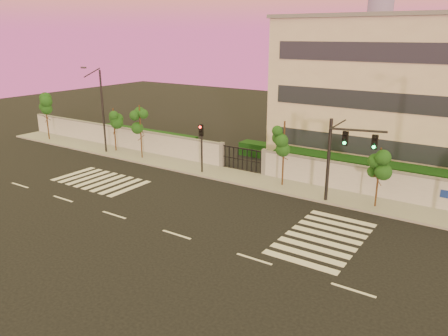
{
  "coord_description": "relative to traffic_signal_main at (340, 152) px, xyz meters",
  "views": [
    {
      "loc": [
        14.52,
        -17.03,
        10.75
      ],
      "look_at": [
        -0.8,
        6.0,
        2.23
      ],
      "focal_mm": 35.0,
      "sensor_mm": 36.0,
      "label": 1
    }
  ],
  "objects": [
    {
      "name": "traffic_signal_secondary",
      "position": [
        -11.24,
        0.37,
        -0.96
      ],
      "size": [
        0.32,
        0.32,
        4.11
      ],
      "rotation": [
        0.0,
        0.0,
        -0.34
      ],
      "color": "black",
      "rests_on": "ground"
    },
    {
      "name": "institutional_building",
      "position": [
        3.19,
        12.6,
        2.59
      ],
      "size": [
        24.4,
        12.4,
        12.25
      ],
      "color": "beige",
      "rests_on": "ground"
    },
    {
      "name": "street_tree_a",
      "position": [
        -31.37,
        0.67,
        0.14
      ],
      "size": [
        1.56,
        1.24,
        5.03
      ],
      "color": "#382314",
      "rests_on": "ground"
    },
    {
      "name": "road_markings",
      "position": [
        -7.39,
        -5.63,
        -3.55
      ],
      "size": [
        57.0,
        7.62,
        0.02
      ],
      "color": "silver",
      "rests_on": "ground"
    },
    {
      "name": "street_tree_c",
      "position": [
        -18.24,
        0.88,
        0.01
      ],
      "size": [
        1.38,
        1.1,
        4.85
      ],
      "color": "#382314",
      "rests_on": "ground"
    },
    {
      "name": "hedge_row",
      "position": [
        -4.64,
        5.35,
        -2.74
      ],
      "size": [
        41.0,
        4.25,
        1.8
      ],
      "color": "black",
      "rests_on": "ground"
    },
    {
      "name": "street_tree_d",
      "position": [
        -4.46,
        1.15,
        0.04
      ],
      "size": [
        1.52,
        1.21,
        4.89
      ],
      "color": "#382314",
      "rests_on": "ground"
    },
    {
      "name": "street_tree_b",
      "position": [
        -22.06,
        1.33,
        -0.49
      ],
      "size": [
        1.47,
        1.17,
        4.17
      ],
      "color": "#382314",
      "rests_on": "ground"
    },
    {
      "name": "perimeter_wall",
      "position": [
        -5.7,
        2.61,
        -2.49
      ],
      "size": [
        60.0,
        0.36,
        2.2
      ],
      "color": "#AAACB1",
      "rests_on": "ground"
    },
    {
      "name": "traffic_signal_main",
      "position": [
        0.0,
        0.0,
        0.0
      ],
      "size": [
        3.53,
        1.02,
        5.64
      ],
      "rotation": [
        0.0,
        0.0,
        0.26
      ],
      "color": "black",
      "rests_on": "ground"
    },
    {
      "name": "ground",
      "position": [
        -5.81,
        -9.39,
        -3.56
      ],
      "size": [
        120.0,
        120.0,
        0.0
      ],
      "primitive_type": "plane",
      "color": "black",
      "rests_on": "ground"
    },
    {
      "name": "sidewalk",
      "position": [
        -5.81,
        1.11,
        -3.49
      ],
      "size": [
        60.0,
        3.0,
        0.15
      ],
      "primitive_type": "cube",
      "color": "gray",
      "rests_on": "ground"
    },
    {
      "name": "streetlight_west",
      "position": [
        -22.54,
        0.34,
        0.79
      ],
      "size": [
        0.48,
        1.94,
        8.06
      ],
      "color": "black",
      "rests_on": "ground"
    },
    {
      "name": "street_tree_e",
      "position": [
        2.37,
        0.72,
        -0.6
      ],
      "size": [
        1.41,
        1.12,
        4.02
      ],
      "color": "#382314",
      "rests_on": "ground"
    }
  ]
}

